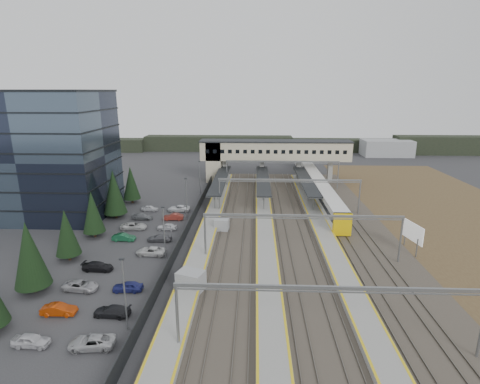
{
  "coord_description": "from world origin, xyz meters",
  "views": [
    {
      "loc": [
        5.14,
        -58.49,
        24.19
      ],
      "look_at": [
        2.12,
        15.47,
        4.0
      ],
      "focal_mm": 28.0,
      "sensor_mm": 36.0,
      "label": 1
    }
  ],
  "objects_px": {
    "billboard": "(412,232)",
    "relay_cabin_near": "(191,281)",
    "relay_cabin_far": "(222,225)",
    "office_building": "(44,154)",
    "train": "(314,181)",
    "footbridge": "(265,152)"
  },
  "relations": [
    {
      "from": "relay_cabin_near",
      "to": "billboard",
      "type": "height_order",
      "value": "billboard"
    },
    {
      "from": "relay_cabin_near",
      "to": "footbridge",
      "type": "bearing_deg",
      "value": 80.05
    },
    {
      "from": "relay_cabin_far",
      "to": "train",
      "type": "relative_size",
      "value": 0.04
    },
    {
      "from": "relay_cabin_far",
      "to": "billboard",
      "type": "relative_size",
      "value": 0.47
    },
    {
      "from": "office_building",
      "to": "train",
      "type": "height_order",
      "value": "office_building"
    },
    {
      "from": "office_building",
      "to": "relay_cabin_far",
      "type": "height_order",
      "value": "office_building"
    },
    {
      "from": "billboard",
      "to": "relay_cabin_near",
      "type": "bearing_deg",
      "value": -157.45
    },
    {
      "from": "relay_cabin_near",
      "to": "office_building",
      "type": "bearing_deg",
      "value": 138.97
    },
    {
      "from": "relay_cabin_far",
      "to": "train",
      "type": "height_order",
      "value": "train"
    },
    {
      "from": "relay_cabin_far",
      "to": "billboard",
      "type": "height_order",
      "value": "billboard"
    },
    {
      "from": "billboard",
      "to": "train",
      "type": "bearing_deg",
      "value": 104.03
    },
    {
      "from": "relay_cabin_far",
      "to": "office_building",
      "type": "bearing_deg",
      "value": 166.9
    },
    {
      "from": "billboard",
      "to": "office_building",
      "type": "bearing_deg",
      "value": 166.45
    },
    {
      "from": "relay_cabin_far",
      "to": "footbridge",
      "type": "xyz_separation_m",
      "value": [
        8.33,
        38.23,
        6.82
      ]
    },
    {
      "from": "office_building",
      "to": "billboard",
      "type": "relative_size",
      "value": 4.41
    },
    {
      "from": "relay_cabin_near",
      "to": "relay_cabin_far",
      "type": "height_order",
      "value": "relay_cabin_near"
    },
    {
      "from": "relay_cabin_near",
      "to": "train",
      "type": "distance_m",
      "value": 55.48
    },
    {
      "from": "office_building",
      "to": "relay_cabin_near",
      "type": "relative_size",
      "value": 6.44
    },
    {
      "from": "footbridge",
      "to": "billboard",
      "type": "distance_m",
      "value": 50.83
    },
    {
      "from": "footbridge",
      "to": "train",
      "type": "bearing_deg",
      "value": -34.3
    },
    {
      "from": "footbridge",
      "to": "billboard",
      "type": "xyz_separation_m",
      "value": [
        21.64,
        -45.75,
        -4.83
      ]
    },
    {
      "from": "relay_cabin_far",
      "to": "relay_cabin_near",
      "type": "bearing_deg",
      "value": -95.55
    }
  ]
}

